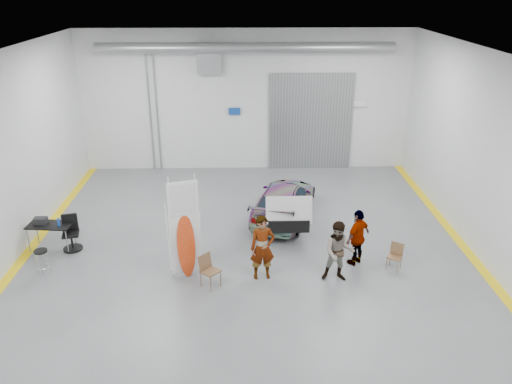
{
  "coord_description": "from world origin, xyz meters",
  "views": [
    {
      "loc": [
        -0.06,
        -13.02,
        7.87
      ],
      "look_at": [
        0.28,
        1.74,
        1.5
      ],
      "focal_mm": 35.0,
      "sensor_mm": 36.0,
      "label": 1
    }
  ],
  "objects_px": {
    "sedan_car": "(284,200)",
    "person_b": "(339,252)",
    "folding_chair_near": "(211,277)",
    "surfboard_display": "(183,237)",
    "person_c": "(358,237)",
    "work_table": "(47,224)",
    "folding_chair_far": "(394,261)",
    "person_a": "(262,248)",
    "office_chair": "(72,235)",
    "shop_stool": "(43,262)"
  },
  "relations": [
    {
      "from": "sedan_car",
      "to": "person_b",
      "type": "height_order",
      "value": "person_b"
    },
    {
      "from": "folding_chair_near",
      "to": "surfboard_display",
      "type": "bearing_deg",
      "value": 94.53
    },
    {
      "from": "person_c",
      "to": "work_table",
      "type": "xyz_separation_m",
      "value": [
        -9.42,
        1.11,
        -0.03
      ]
    },
    {
      "from": "surfboard_display",
      "to": "folding_chair_far",
      "type": "relative_size",
      "value": 3.86
    },
    {
      "from": "person_c",
      "to": "surfboard_display",
      "type": "xyz_separation_m",
      "value": [
        -5.03,
        -0.53,
        0.36
      ]
    },
    {
      "from": "sedan_car",
      "to": "work_table",
      "type": "height_order",
      "value": "sedan_car"
    },
    {
      "from": "person_a",
      "to": "folding_chair_near",
      "type": "distance_m",
      "value": 1.64
    },
    {
      "from": "folding_chair_near",
      "to": "person_a",
      "type": "bearing_deg",
      "value": -32.63
    },
    {
      "from": "sedan_car",
      "to": "person_a",
      "type": "relative_size",
      "value": 2.25
    },
    {
      "from": "folding_chair_far",
      "to": "work_table",
      "type": "bearing_deg",
      "value": -154.7
    },
    {
      "from": "person_c",
      "to": "office_chair",
      "type": "bearing_deg",
      "value": -49.47
    },
    {
      "from": "person_b",
      "to": "folding_chair_near",
      "type": "relative_size",
      "value": 1.92
    },
    {
      "from": "sedan_car",
      "to": "person_c",
      "type": "height_order",
      "value": "person_c"
    },
    {
      "from": "person_a",
      "to": "person_c",
      "type": "height_order",
      "value": "person_a"
    },
    {
      "from": "sedan_car",
      "to": "person_b",
      "type": "bearing_deg",
      "value": 122.69
    },
    {
      "from": "folding_chair_near",
      "to": "office_chair",
      "type": "height_order",
      "value": "office_chair"
    },
    {
      "from": "folding_chair_near",
      "to": "work_table",
      "type": "bearing_deg",
      "value": 107.93
    },
    {
      "from": "person_c",
      "to": "work_table",
      "type": "height_order",
      "value": "person_c"
    },
    {
      "from": "sedan_car",
      "to": "folding_chair_far",
      "type": "bearing_deg",
      "value": 145.86
    },
    {
      "from": "person_c",
      "to": "office_chair",
      "type": "xyz_separation_m",
      "value": [
        -8.71,
        1.08,
        -0.39
      ]
    },
    {
      "from": "person_b",
      "to": "person_a",
      "type": "bearing_deg",
      "value": -179.28
    },
    {
      "from": "shop_stool",
      "to": "office_chair",
      "type": "height_order",
      "value": "office_chair"
    },
    {
      "from": "person_b",
      "to": "person_c",
      "type": "relative_size",
      "value": 1.02
    },
    {
      "from": "person_b",
      "to": "work_table",
      "type": "bearing_deg",
      "value": 172.56
    },
    {
      "from": "folding_chair_far",
      "to": "work_table",
      "type": "relative_size",
      "value": 0.57
    },
    {
      "from": "person_b",
      "to": "person_c",
      "type": "height_order",
      "value": "person_b"
    },
    {
      "from": "sedan_car",
      "to": "office_chair",
      "type": "bearing_deg",
      "value": 33.71
    },
    {
      "from": "person_a",
      "to": "surfboard_display",
      "type": "relative_size",
      "value": 0.63
    },
    {
      "from": "folding_chair_far",
      "to": "sedan_car",
      "type": "bearing_deg",
      "value": 162.89
    },
    {
      "from": "folding_chair_near",
      "to": "sedan_car",
      "type": "bearing_deg",
      "value": 12.86
    },
    {
      "from": "person_b",
      "to": "shop_stool",
      "type": "height_order",
      "value": "person_b"
    },
    {
      "from": "shop_stool",
      "to": "work_table",
      "type": "relative_size",
      "value": 0.55
    },
    {
      "from": "sedan_car",
      "to": "person_a",
      "type": "height_order",
      "value": "person_a"
    },
    {
      "from": "shop_stool",
      "to": "office_chair",
      "type": "xyz_separation_m",
      "value": [
        0.39,
        1.44,
        0.11
      ]
    },
    {
      "from": "folding_chair_far",
      "to": "work_table",
      "type": "height_order",
      "value": "work_table"
    },
    {
      "from": "person_a",
      "to": "person_c",
      "type": "xyz_separation_m",
      "value": [
        2.82,
        0.69,
        -0.08
      ]
    },
    {
      "from": "shop_stool",
      "to": "work_table",
      "type": "bearing_deg",
      "value": 102.13
    },
    {
      "from": "person_a",
      "to": "shop_stool",
      "type": "bearing_deg",
      "value": 169.59
    },
    {
      "from": "sedan_car",
      "to": "surfboard_display",
      "type": "xyz_separation_m",
      "value": [
        -3.11,
        -3.75,
        0.62
      ]
    },
    {
      "from": "surfboard_display",
      "to": "work_table",
      "type": "height_order",
      "value": "surfboard_display"
    },
    {
      "from": "folding_chair_near",
      "to": "work_table",
      "type": "xyz_separation_m",
      "value": [
        -5.16,
        2.22,
        0.55
      ]
    },
    {
      "from": "sedan_car",
      "to": "work_table",
      "type": "relative_size",
      "value": 3.07
    },
    {
      "from": "person_b",
      "to": "folding_chair_far",
      "type": "bearing_deg",
      "value": 21.77
    },
    {
      "from": "sedan_car",
      "to": "person_c",
      "type": "xyz_separation_m",
      "value": [
        1.92,
        -3.22,
        0.25
      ]
    },
    {
      "from": "person_a",
      "to": "person_b",
      "type": "xyz_separation_m",
      "value": [
        2.1,
        -0.17,
        -0.06
      ]
    },
    {
      "from": "person_a",
      "to": "person_c",
      "type": "bearing_deg",
      "value": 6.42
    },
    {
      "from": "work_table",
      "to": "office_chair",
      "type": "height_order",
      "value": "office_chair"
    },
    {
      "from": "person_b",
      "to": "folding_chair_far",
      "type": "distance_m",
      "value": 1.94
    },
    {
      "from": "folding_chair_near",
      "to": "person_b",
      "type": "bearing_deg",
      "value": -44.8
    },
    {
      "from": "person_a",
      "to": "folding_chair_far",
      "type": "xyz_separation_m",
      "value": [
        3.85,
        0.35,
        -0.71
      ]
    }
  ]
}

